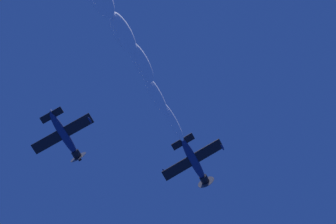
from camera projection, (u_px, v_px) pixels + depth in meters
airplane_lead at (194, 162)px, 63.08m from camera, size 8.20×8.66×3.12m
airplane_left_wingman at (65, 136)px, 63.65m from camera, size 8.14×8.70×2.83m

